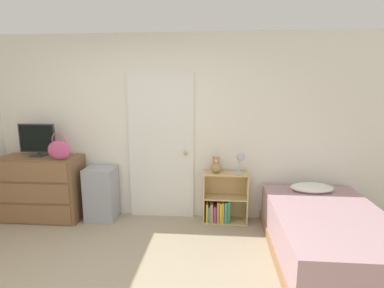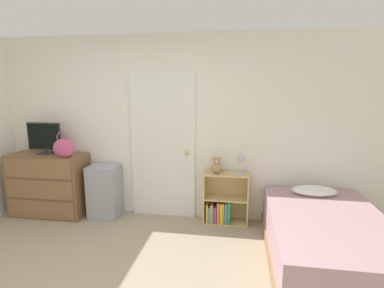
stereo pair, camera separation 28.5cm
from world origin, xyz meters
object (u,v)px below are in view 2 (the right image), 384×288
dresser (49,184)px  bed (327,241)px  desk_lamp (241,160)px  bookshelf (223,204)px  tv (44,138)px  teddy_bear (217,166)px  storage_bin (105,191)px  handbag (64,148)px

dresser → bed: size_ratio=0.57×
dresser → desk_lamp: desk_lamp is taller
bookshelf → bed: bearing=-35.9°
tv → bookshelf: tv is taller
bookshelf → teddy_bear: (-0.09, -0.00, 0.54)m
storage_bin → teddy_bear: bearing=1.8°
storage_bin → bed: storage_bin is taller
bed → tv: bearing=168.5°
tv → handbag: 0.45m
dresser → storage_bin: dresser is taller
desk_lamp → bed: (0.91, -0.78, -0.64)m
storage_bin → teddy_bear: 1.65m
dresser → bookshelf: size_ratio=1.55×
dresser → bookshelf: bearing=2.5°
tv → bookshelf: size_ratio=0.73×
desk_lamp → bed: desk_lamp is taller
teddy_bear → storage_bin: bearing=-178.2°
desk_lamp → dresser: bearing=-178.6°
teddy_bear → desk_lamp: desk_lamp is taller
dresser → storage_bin: size_ratio=1.46×
tv → bookshelf: bearing=1.7°
handbag → teddy_bear: handbag is taller
bookshelf → bed: 1.41m
storage_bin → bed: (2.83, -0.77, -0.11)m
handbag → bookshelf: 2.29m
storage_bin → bookshelf: size_ratio=1.06×
dresser → handbag: size_ratio=3.00×
tv → dresser: bearing=-45.1°
tv → bookshelf: (2.55, 0.08, -0.87)m
tv → bed: 3.86m
handbag → bookshelf: size_ratio=0.52×
storage_bin → teddy_bear: size_ratio=3.25×
tv → bed: size_ratio=0.27×
bookshelf → teddy_bear: bearing=-177.7°
bed → bookshelf: bearing=144.1°
bookshelf → teddy_bear: 0.54m
storage_bin → desk_lamp: (1.92, 0.01, 0.53)m
handbag → desk_lamp: size_ratio=1.25×
desk_lamp → handbag: bearing=-175.0°
tv → desk_lamp: 2.78m
teddy_bear → desk_lamp: 0.34m
handbag → storage_bin: (0.46, 0.20, -0.66)m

